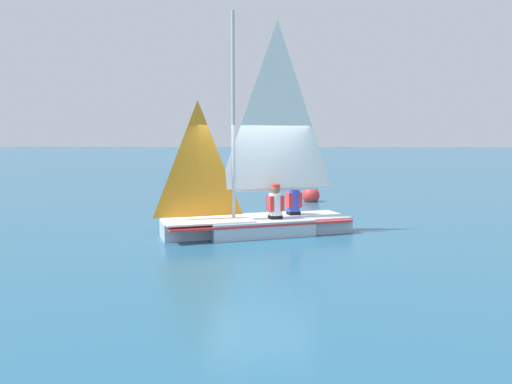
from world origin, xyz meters
The scene contains 5 objects.
ground_plane centered at (0.00, 0.00, 0.00)m, with size 260.00×260.00×0.00m, color #235675.
sailboat_main centered at (0.03, 0.01, 0.66)m, with size 4.51×2.91×4.99m.
sailor_helm centered at (0.45, -0.12, 0.63)m, with size 0.41×0.39×1.16m.
sailor_crew centered at (0.88, 0.53, 0.63)m, with size 0.41×0.39×1.16m.
buoy_marker centered at (1.67, 6.05, 0.22)m, with size 0.61×0.61×1.18m.
Camera 1 is at (0.50, -11.42, 2.18)m, focal length 35.00 mm.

